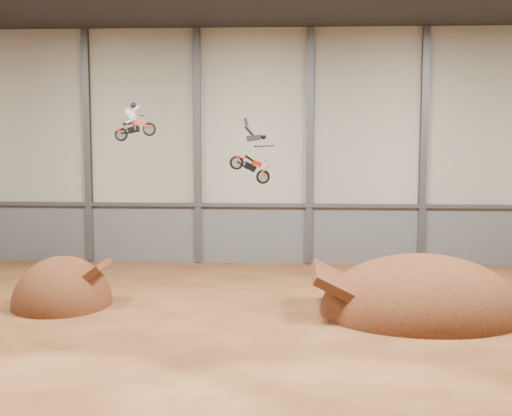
{
  "coord_description": "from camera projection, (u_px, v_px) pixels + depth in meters",
  "views": [
    {
      "loc": [
        2.62,
        -27.53,
        8.21
      ],
      "look_at": [
        0.79,
        4.0,
        4.6
      ],
      "focal_mm": 50.0,
      "sensor_mm": 36.0,
      "label": 1
    }
  ],
  "objects": [
    {
      "name": "fmx_rider_b",
      "position": [
        247.0,
        150.0,
        30.44
      ],
      "size": [
        3.36,
        1.57,
        3.14
      ],
      "primitive_type": null,
      "rotation": [
        0.0,
        0.5,
        0.27
      ],
      "color": "red"
    },
    {
      "name": "steel_column_4",
      "position": [
        424.0,
        148.0,
        41.7
      ],
      "size": [
        0.4,
        0.36,
        13.9
      ],
      "primitive_type": "cube",
      "color": "#47494F",
      "rests_on": "ground"
    },
    {
      "name": "steel_rail",
      "position": [
        253.0,
        205.0,
        42.62
      ],
      "size": [
        39.8,
        0.35,
        0.2
      ],
      "primitive_type": "cube",
      "color": "#47494F",
      "rests_on": "lower_band_back"
    },
    {
      "name": "takeoff_ramp",
      "position": [
        63.0,
        305.0,
        33.04
      ],
      "size": [
        4.52,
        5.22,
        4.52
      ],
      "primitive_type": "ellipsoid",
      "color": "#391A0E",
      "rests_on": "ground"
    },
    {
      "name": "back_wall",
      "position": [
        254.0,
        147.0,
        42.47
      ],
      "size": [
        40.0,
        0.1,
        14.0
      ],
      "primitive_type": "cube",
      "color": "#A7A494",
      "rests_on": "ground"
    },
    {
      "name": "floor",
      "position": [
        231.0,
        334.0,
        28.39
      ],
      "size": [
        40.0,
        40.0,
        0.0
      ],
      "primitive_type": "plane",
      "color": "#4D2914",
      "rests_on": "ground"
    },
    {
      "name": "steel_column_3",
      "position": [
        310.0,
        147.0,
        42.08
      ],
      "size": [
        0.4,
        0.36,
        13.9
      ],
      "primitive_type": "cube",
      "color": "#47494F",
      "rests_on": "ground"
    },
    {
      "name": "steel_column_1",
      "position": [
        88.0,
        147.0,
        42.85
      ],
      "size": [
        0.4,
        0.36,
        13.9
      ],
      "primitive_type": "cube",
      "color": "#47494F",
      "rests_on": "ground"
    },
    {
      "name": "steel_column_2",
      "position": [
        198.0,
        147.0,
        42.47
      ],
      "size": [
        0.4,
        0.36,
        13.9
      ],
      "primitive_type": "cube",
      "color": "#47494F",
      "rests_on": "ground"
    },
    {
      "name": "lower_band_back",
      "position": [
        253.0,
        234.0,
        42.97
      ],
      "size": [
        39.8,
        0.18,
        3.5
      ],
      "primitive_type": "cube",
      "color": "#595B61",
      "rests_on": "ground"
    },
    {
      "name": "fmx_rider_a",
      "position": [
        136.0,
        119.0,
        34.42
      ],
      "size": [
        2.42,
        0.93,
        2.22
      ],
      "primitive_type": null,
      "rotation": [
        0.0,
        -0.18,
        -0.06
      ],
      "color": "red"
    },
    {
      "name": "landing_ramp",
      "position": [
        422.0,
        313.0,
        31.54
      ],
      "size": [
        9.03,
        7.99,
        5.21
      ],
      "primitive_type": "ellipsoid",
      "color": "#391A0E",
      "rests_on": "ground"
    }
  ]
}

